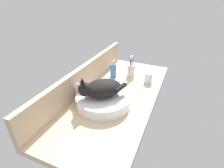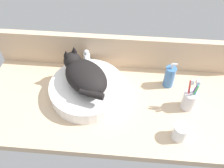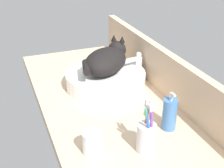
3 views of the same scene
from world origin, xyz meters
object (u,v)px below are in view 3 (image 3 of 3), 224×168
(toothbrush_cup, at_px, (147,136))
(water_glass, at_px, (92,144))
(soap_dispenser, at_px, (170,114))
(cat, at_px, (107,60))
(faucet, at_px, (136,65))
(sink_basin, at_px, (106,79))

(toothbrush_cup, height_order, water_glass, toothbrush_cup)
(soap_dispenser, bearing_deg, cat, -167.90)
(faucet, distance_m, soap_dispenser, 0.44)
(soap_dispenser, bearing_deg, toothbrush_cup, -57.69)
(faucet, relative_size, water_glass, 1.72)
(toothbrush_cup, distance_m, water_glass, 0.18)
(toothbrush_cup, bearing_deg, cat, 174.89)
(sink_basin, height_order, soap_dispenser, soap_dispenser)
(cat, xyz_separation_m, toothbrush_cup, (0.50, -0.04, -0.07))
(cat, bearing_deg, faucet, 95.51)
(toothbrush_cup, bearing_deg, soap_dispenser, 122.31)
(faucet, xyz_separation_m, soap_dispenser, (0.43, -0.07, -0.01))
(soap_dispenser, relative_size, water_glass, 1.95)
(water_glass, bearing_deg, sink_basin, 154.62)
(faucet, bearing_deg, water_glass, -39.10)
(water_glass, bearing_deg, toothbrush_cup, 72.40)
(soap_dispenser, distance_m, toothbrush_cup, 0.16)
(cat, xyz_separation_m, faucet, (-0.02, 0.16, -0.06))
(cat, distance_m, faucet, 0.17)
(soap_dispenser, bearing_deg, faucet, 170.88)
(sink_basin, relative_size, faucet, 2.72)
(sink_basin, bearing_deg, soap_dispenser, 13.66)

